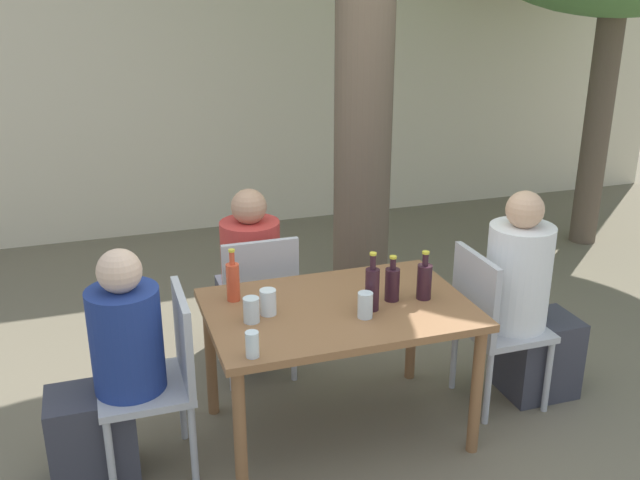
{
  "coord_description": "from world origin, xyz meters",
  "views": [
    {
      "loc": [
        -1.11,
        -3.07,
        2.31
      ],
      "look_at": [
        0.0,
        0.3,
        0.99
      ],
      "focal_mm": 40.0,
      "sensor_mm": 36.0,
      "label": 1
    }
  ],
  "objects_px": {
    "person_seated_2": "(248,284)",
    "wine_bottle_2": "(372,288)",
    "person_seated_1": "(528,308)",
    "patio_chair_1": "(491,319)",
    "dining_table_front": "(338,321)",
    "person_seated_0": "(110,381)",
    "patio_chair_0": "(162,372)",
    "patio_chair_2": "(257,298)",
    "wine_bottle_3": "(392,283)",
    "drinking_glass_1": "(251,310)",
    "drinking_glass_0": "(268,302)",
    "soda_bottle_0": "(233,281)",
    "wine_bottle_1": "(424,280)",
    "drinking_glass_3": "(252,344)",
    "drinking_glass_2": "(365,305)"
  },
  "relations": [
    {
      "from": "patio_chair_1",
      "to": "drinking_glass_0",
      "type": "distance_m",
      "value": 1.29
    },
    {
      "from": "person_seated_1",
      "to": "patio_chair_1",
      "type": "bearing_deg",
      "value": 90.0
    },
    {
      "from": "person_seated_2",
      "to": "wine_bottle_2",
      "type": "distance_m",
      "value": 1.14
    },
    {
      "from": "drinking_glass_0",
      "to": "wine_bottle_1",
      "type": "bearing_deg",
      "value": -5.16
    },
    {
      "from": "person_seated_1",
      "to": "wine_bottle_3",
      "type": "distance_m",
      "value": 0.89
    },
    {
      "from": "wine_bottle_3",
      "to": "person_seated_2",
      "type": "bearing_deg",
      "value": 120.53
    },
    {
      "from": "person_seated_2",
      "to": "wine_bottle_2",
      "type": "relative_size",
      "value": 3.78
    },
    {
      "from": "patio_chair_0",
      "to": "patio_chair_1",
      "type": "distance_m",
      "value": 1.8
    },
    {
      "from": "patio_chair_0",
      "to": "drinking_glass_1",
      "type": "distance_m",
      "value": 0.52
    },
    {
      "from": "dining_table_front",
      "to": "drinking_glass_0",
      "type": "relative_size",
      "value": 10.29
    },
    {
      "from": "person_seated_0",
      "to": "dining_table_front",
      "type": "bearing_deg",
      "value": 90.0
    },
    {
      "from": "patio_chair_2",
      "to": "person_seated_1",
      "type": "bearing_deg",
      "value": 154.24
    },
    {
      "from": "patio_chair_2",
      "to": "drinking_glass_3",
      "type": "bearing_deg",
      "value": 75.74
    },
    {
      "from": "dining_table_front",
      "to": "person_seated_0",
      "type": "relative_size",
      "value": 1.13
    },
    {
      "from": "person_seated_2",
      "to": "wine_bottle_3",
      "type": "distance_m",
      "value": 1.13
    },
    {
      "from": "person_seated_2",
      "to": "drinking_glass_1",
      "type": "distance_m",
      "value": 1.01
    },
    {
      "from": "patio_chair_1",
      "to": "person_seated_2",
      "type": "xyz_separation_m",
      "value": [
        -1.16,
        0.91,
        -0.01
      ]
    },
    {
      "from": "person_seated_2",
      "to": "soda_bottle_0",
      "type": "distance_m",
      "value": 0.79
    },
    {
      "from": "person_seated_2",
      "to": "drinking_glass_3",
      "type": "bearing_deg",
      "value": 78.33
    },
    {
      "from": "drinking_glass_1",
      "to": "drinking_glass_2",
      "type": "bearing_deg",
      "value": -13.19
    },
    {
      "from": "patio_chair_2",
      "to": "drinking_glass_0",
      "type": "height_order",
      "value": "patio_chair_2"
    },
    {
      "from": "wine_bottle_2",
      "to": "drinking_glass_0",
      "type": "bearing_deg",
      "value": 167.34
    },
    {
      "from": "dining_table_front",
      "to": "person_seated_2",
      "type": "height_order",
      "value": "person_seated_2"
    },
    {
      "from": "patio_chair_2",
      "to": "person_seated_2",
      "type": "relative_size",
      "value": 0.8
    },
    {
      "from": "patio_chair_1",
      "to": "wine_bottle_3",
      "type": "bearing_deg",
      "value": 91.78
    },
    {
      "from": "drinking_glass_2",
      "to": "patio_chair_0",
      "type": "bearing_deg",
      "value": 170.7
    },
    {
      "from": "person_seated_2",
      "to": "wine_bottle_3",
      "type": "bearing_deg",
      "value": 120.53
    },
    {
      "from": "soda_bottle_0",
      "to": "wine_bottle_2",
      "type": "xyz_separation_m",
      "value": [
        0.63,
        -0.33,
        0.01
      ]
    },
    {
      "from": "patio_chair_1",
      "to": "drinking_glass_3",
      "type": "bearing_deg",
      "value": 104.31
    },
    {
      "from": "wine_bottle_1",
      "to": "person_seated_2",
      "type": "bearing_deg",
      "value": 126.53
    },
    {
      "from": "person_seated_2",
      "to": "wine_bottle_3",
      "type": "height_order",
      "value": "person_seated_2"
    },
    {
      "from": "wine_bottle_1",
      "to": "dining_table_front",
      "type": "bearing_deg",
      "value": 173.49
    },
    {
      "from": "patio_chair_2",
      "to": "drinking_glass_0",
      "type": "relative_size",
      "value": 7.15
    },
    {
      "from": "patio_chair_2",
      "to": "drinking_glass_0",
      "type": "distance_m",
      "value": 0.72
    },
    {
      "from": "patio_chair_1",
      "to": "wine_bottle_1",
      "type": "relative_size",
      "value": 3.55
    },
    {
      "from": "patio_chair_2",
      "to": "patio_chair_1",
      "type": "bearing_deg",
      "value": 149.94
    },
    {
      "from": "drinking_glass_0",
      "to": "wine_bottle_3",
      "type": "bearing_deg",
      "value": -3.63
    },
    {
      "from": "patio_chair_1",
      "to": "patio_chair_2",
      "type": "relative_size",
      "value": 1.0
    },
    {
      "from": "drinking_glass_1",
      "to": "patio_chair_1",
      "type": "bearing_deg",
      "value": 1.44
    },
    {
      "from": "wine_bottle_1",
      "to": "wine_bottle_2",
      "type": "xyz_separation_m",
      "value": [
        -0.31,
        -0.04,
        0.02
      ]
    },
    {
      "from": "patio_chair_0",
      "to": "drinking_glass_2",
      "type": "xyz_separation_m",
      "value": [
        0.98,
        -0.16,
        0.28
      ]
    },
    {
      "from": "drinking_glass_0",
      "to": "patio_chair_2",
      "type": "bearing_deg",
      "value": 81.75
    },
    {
      "from": "soda_bottle_0",
      "to": "drinking_glass_1",
      "type": "xyz_separation_m",
      "value": [
        0.03,
        -0.27,
        -0.05
      ]
    },
    {
      "from": "dining_table_front",
      "to": "soda_bottle_0",
      "type": "distance_m",
      "value": 0.58
    },
    {
      "from": "person_seated_1",
      "to": "drinking_glass_2",
      "type": "bearing_deg",
      "value": 98.68
    },
    {
      "from": "patio_chair_2",
      "to": "wine_bottle_3",
      "type": "distance_m",
      "value": 0.94
    },
    {
      "from": "dining_table_front",
      "to": "patio_chair_1",
      "type": "bearing_deg",
      "value": 0.0
    },
    {
      "from": "patio_chair_1",
      "to": "wine_bottle_2",
      "type": "relative_size",
      "value": 3.03
    },
    {
      "from": "patio_chair_2",
      "to": "person_seated_1",
      "type": "xyz_separation_m",
      "value": [
        1.4,
        -0.67,
        0.04
      ]
    },
    {
      "from": "wine_bottle_1",
      "to": "wine_bottle_3",
      "type": "relative_size",
      "value": 1.07
    }
  ]
}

